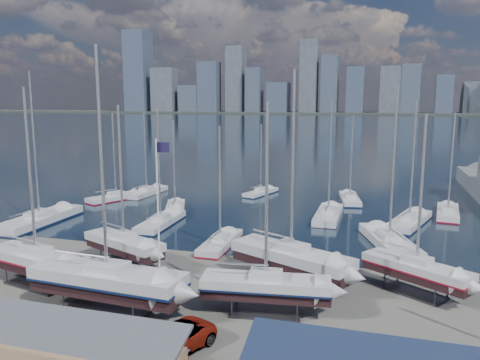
% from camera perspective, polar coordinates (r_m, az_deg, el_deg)
% --- Properties ---
extents(ground, '(1400.00, 1400.00, 0.00)m').
position_cam_1_polar(ground, '(37.32, -7.73, -13.66)').
color(ground, '#605E59').
rests_on(ground, ground).
extents(water, '(1400.00, 600.00, 0.40)m').
position_cam_1_polar(water, '(341.84, 14.15, 6.72)').
color(water, '#1A2D3D').
rests_on(water, ground).
extents(far_shore, '(1400.00, 80.00, 2.20)m').
position_cam_1_polar(far_shore, '(601.54, 15.24, 7.86)').
color(far_shore, '#2D332D').
rests_on(far_shore, ground).
extents(skyline, '(639.14, 43.80, 107.69)m').
position_cam_1_polar(skyline, '(595.89, 14.62, 11.53)').
color(skyline, '#475166').
rests_on(skyline, far_shore).
extents(sailboat_cradle_1, '(10.10, 4.81, 15.77)m').
position_cam_1_polar(sailboat_cradle_1, '(41.36, -23.56, -9.01)').
color(sailboat_cradle_1, '#2D2D33').
rests_on(sailboat_cradle_1, ground).
extents(sailboat_cradle_2, '(8.99, 5.65, 14.38)m').
position_cam_1_polar(sailboat_cradle_2, '(43.82, -13.98, -7.54)').
color(sailboat_cradle_2, '#2D2D33').
rests_on(sailboat_cradle_2, ground).
extents(sailboat_cradle_3, '(11.61, 3.84, 18.31)m').
position_cam_1_polar(sailboat_cradle_3, '(34.92, -15.86, -11.74)').
color(sailboat_cradle_3, '#2D2D33').
rests_on(sailboat_cradle_3, ground).
extents(sailboat_cradle_4, '(10.78, 7.22, 17.11)m').
position_cam_1_polar(sailboat_cradle_4, '(38.60, 6.24, -9.44)').
color(sailboat_cradle_4, '#2D2D33').
rests_on(sailboat_cradle_4, ground).
extents(sailboat_cradle_5, '(9.26, 3.68, 14.66)m').
position_cam_1_polar(sailboat_cradle_5, '(33.26, 3.16, -12.81)').
color(sailboat_cradle_5, '#2D2D33').
rests_on(sailboat_cradle_5, ground).
extents(sailboat_cradle_6, '(8.31, 6.61, 13.77)m').
position_cam_1_polar(sailboat_cradle_6, '(38.83, 20.69, -10.18)').
color(sailboat_cradle_6, '#2D2D33').
rests_on(sailboat_cradle_6, ground).
extents(sailboat_moored_0, '(3.73, 12.74, 18.97)m').
position_cam_1_polar(sailboat_moored_0, '(61.69, -23.20, -4.70)').
color(sailboat_moored_0, black).
rests_on(sailboat_moored_0, water).
extents(sailboat_moored_1, '(6.20, 9.27, 13.55)m').
position_cam_1_polar(sailboat_moored_1, '(72.89, -14.88, -2.16)').
color(sailboat_moored_1, black).
rests_on(sailboat_moored_1, water).
extents(sailboat_moored_2, '(3.24, 9.33, 13.84)m').
position_cam_1_polar(sailboat_moored_2, '(75.85, -11.31, -1.57)').
color(sailboat_moored_2, black).
rests_on(sailboat_moored_2, water).
extents(sailboat_moored_3, '(3.03, 9.77, 14.48)m').
position_cam_1_polar(sailboat_moored_3, '(56.84, -9.64, -5.23)').
color(sailboat_moored_3, black).
rests_on(sailboat_moored_3, water).
extents(sailboat_moored_4, '(5.31, 8.78, 12.83)m').
position_cam_1_polar(sailboat_moored_4, '(63.98, -7.91, -3.52)').
color(sailboat_moored_4, black).
rests_on(sailboat_moored_4, water).
extents(sailboat_moored_5, '(4.36, 8.15, 11.73)m').
position_cam_1_polar(sailboat_moored_5, '(74.59, 2.55, -1.58)').
color(sailboat_moored_5, black).
rests_on(sailboat_moored_5, water).
extents(sailboat_moored_6, '(2.51, 8.63, 12.86)m').
position_cam_1_polar(sailboat_moored_6, '(48.30, -2.41, -7.75)').
color(sailboat_moored_6, black).
rests_on(sailboat_moored_6, water).
extents(sailboat_moored_7, '(2.91, 10.27, 15.49)m').
position_cam_1_polar(sailboat_moored_7, '(60.46, 10.72, -4.36)').
color(sailboat_moored_7, black).
rests_on(sailboat_moored_7, water).
extents(sailboat_moored_8, '(3.92, 9.23, 13.37)m').
position_cam_1_polar(sailboat_moored_8, '(71.12, 13.24, -2.38)').
color(sailboat_moored_8, black).
rests_on(sailboat_moored_8, water).
extents(sailboat_moored_9, '(6.47, 11.61, 16.90)m').
position_cam_1_polar(sailboat_moored_9, '(50.66, 17.73, -7.36)').
color(sailboat_moored_9, black).
rests_on(sailboat_moored_9, water).
extents(sailboat_moored_10, '(6.01, 10.85, 15.63)m').
position_cam_1_polar(sailboat_moored_10, '(59.92, 19.94, -4.91)').
color(sailboat_moored_10, black).
rests_on(sailboat_moored_10, water).
extents(sailboat_moored_11, '(3.73, 9.59, 13.97)m').
position_cam_1_polar(sailboat_moored_11, '(66.56, 23.99, -3.77)').
color(sailboat_moored_11, black).
rests_on(sailboat_moored_11, water).
extents(car_b, '(4.81, 3.32, 1.50)m').
position_cam_1_polar(car_b, '(28.87, -18.89, -19.76)').
color(car_b, gray).
rests_on(car_b, ground).
extents(car_c, '(4.61, 6.23, 1.57)m').
position_cam_1_polar(car_c, '(29.27, -8.33, -18.82)').
color(car_c, gray).
rests_on(car_c, ground).
extents(flagpole, '(1.07, 0.12, 12.08)m').
position_cam_1_polar(flagpole, '(34.25, -9.84, -3.57)').
color(flagpole, white).
rests_on(flagpole, ground).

